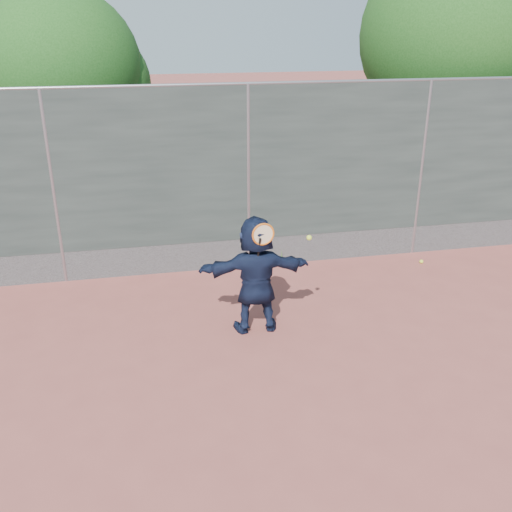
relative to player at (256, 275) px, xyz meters
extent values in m
plane|color=#9E4C42|center=(0.31, -1.40, -0.80)|extent=(80.00, 80.00, 0.00)
imported|color=#141C37|center=(0.00, 0.00, 0.00)|extent=(1.50, 0.52, 1.60)
sphere|color=#DCF536|center=(3.24, 1.60, -0.77)|extent=(0.07, 0.07, 0.07)
cube|color=#38423D|center=(0.31, 2.10, 0.95)|extent=(20.00, 0.04, 2.50)
cube|color=slate|center=(0.31, 2.10, -0.55)|extent=(20.00, 0.03, 0.50)
cylinder|color=gray|center=(0.31, 2.10, 2.20)|extent=(20.00, 0.05, 0.05)
cylinder|color=gray|center=(-2.69, 2.10, 0.70)|extent=(0.06, 0.06, 3.00)
cylinder|color=gray|center=(0.31, 2.10, 0.70)|extent=(0.06, 0.06, 3.00)
cylinder|color=gray|center=(3.31, 2.10, 0.70)|extent=(0.06, 0.06, 3.00)
torus|color=#D76014|center=(0.05, -0.20, 0.64)|extent=(0.29, 0.05, 0.29)
cylinder|color=beige|center=(0.05, -0.20, 0.64)|extent=(0.25, 0.03, 0.25)
cylinder|color=black|center=(0.00, -0.18, 0.44)|extent=(0.04, 0.13, 0.33)
sphere|color=#DCF536|center=(0.62, -0.28, 0.58)|extent=(0.07, 0.07, 0.07)
cylinder|color=#382314|center=(4.81, 4.30, 0.50)|extent=(0.28, 0.28, 2.60)
sphere|color=#23561C|center=(4.81, 4.30, 2.79)|extent=(3.60, 3.60, 3.60)
sphere|color=#23561C|center=(5.53, 4.50, 2.43)|extent=(2.52, 2.52, 2.52)
cylinder|color=#382314|center=(-2.69, 5.10, 0.30)|extent=(0.28, 0.28, 2.20)
sphere|color=#23561C|center=(-2.69, 5.10, 2.22)|extent=(3.00, 3.00, 3.00)
sphere|color=#23561C|center=(-2.09, 5.30, 1.92)|extent=(2.10, 2.10, 2.10)
cone|color=#387226|center=(0.56, 1.98, -0.67)|extent=(0.03, 0.03, 0.26)
cone|color=#387226|center=(0.86, 2.00, -0.65)|extent=(0.03, 0.03, 0.30)
cone|color=#387226|center=(0.21, 1.96, -0.69)|extent=(0.03, 0.03, 0.22)
camera|label=1|loc=(-1.37, -6.66, 3.12)|focal=40.00mm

